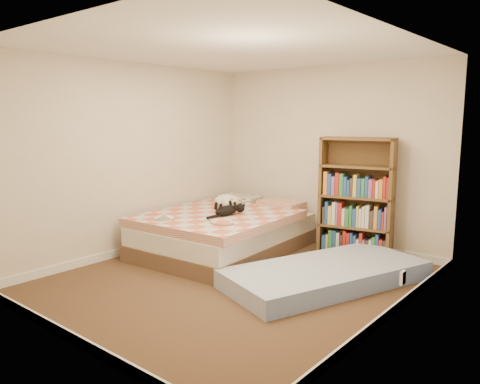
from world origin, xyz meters
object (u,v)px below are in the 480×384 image
Objects in this scene: white_dog at (226,201)px; bookshelf at (356,213)px; bed at (227,231)px; floor_mattress at (326,274)px; black_cat at (228,210)px.

bookshelf is at bearing 25.48° from white_dog.
bed is 1.53× the size of bookshelf.
floor_mattress is at bearing -12.69° from bed.
white_dog is (-1.64, -0.70, 0.07)m from bookshelf.
white_dog is at bearing -174.61° from floor_mattress.
black_cat is at bearing -44.27° from white_dog.
floor_mattress is at bearing 14.33° from black_cat.
black_cat is (-1.50, 0.10, 0.51)m from floor_mattress.
white_dog is at bearing 151.44° from black_cat.
black_cat is at bearing -151.08° from bookshelf.
bookshelf reaches higher than black_cat.
bed is at bearing -159.06° from bookshelf.
floor_mattress is (0.24, -1.19, -0.46)m from bookshelf.
bookshelf reaches higher than bed.
floor_mattress is (1.67, -0.26, -0.18)m from bed.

